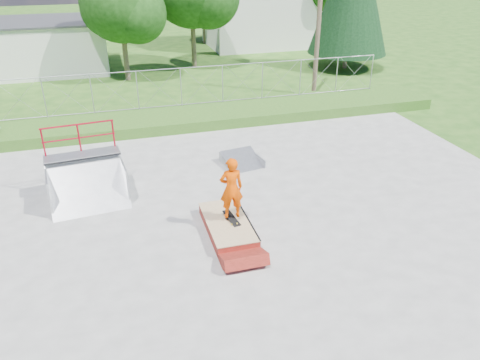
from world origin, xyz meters
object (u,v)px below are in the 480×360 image
(quarter_pipe, at_px, (85,169))
(flat_bank_ramp, at_px, (242,161))
(skater, at_px, (231,191))
(grind_box, at_px, (228,226))

(quarter_pipe, bearing_deg, flat_bank_ramp, 7.68)
(quarter_pipe, relative_size, skater, 1.29)
(quarter_pipe, xyz_separation_m, skater, (3.89, -2.86, 0.15))
(quarter_pipe, height_order, flat_bank_ramp, quarter_pipe)
(quarter_pipe, distance_m, skater, 4.83)
(flat_bank_ramp, relative_size, skater, 0.77)
(grind_box, distance_m, flat_bank_ramp, 4.49)
(flat_bank_ramp, xyz_separation_m, skater, (-1.56, -4.14, 1.11))
(grind_box, height_order, quarter_pipe, quarter_pipe)
(flat_bank_ramp, bearing_deg, grind_box, -120.62)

